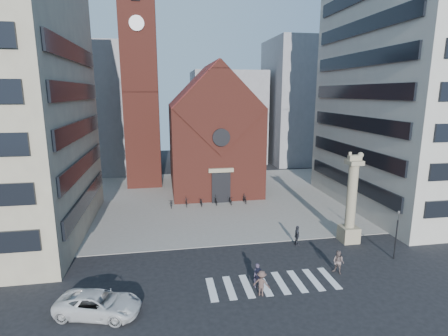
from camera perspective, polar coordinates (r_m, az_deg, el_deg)
The scene contains 22 objects.
ground at distance 29.99m, azimuth 5.04°, elevation -15.49°, with size 120.00×120.00×0.00m, color black.
piazza at distance 47.24m, azimuth -0.91°, elevation -4.87°, with size 46.00×30.00×0.05m, color gray.
zebra_crossing at distance 27.61m, azimuth 7.89°, elevation -18.17°, with size 10.20×3.20×0.01m, color white, non-canonical shape.
church at distance 51.46m, azimuth -2.01°, elevation 5.61°, with size 12.00×16.65×18.00m.
campanile at distance 53.69m, azimuth -13.48°, elevation 13.86°, with size 5.50×5.50×31.20m.
building_right at distance 48.81m, azimuth 30.45°, elevation 13.05°, with size 18.00×22.00×32.00m, color #AAA79A.
bg_block_left at distance 66.91m, azimuth -21.37°, elevation 8.92°, with size 16.00×14.00×22.00m, color gray.
bg_block_mid at distance 71.96m, azimuth 0.53°, elevation 8.33°, with size 14.00×12.00×18.00m, color gray.
bg_block_right at distance 73.60m, azimuth 13.53°, elevation 10.43°, with size 16.00×14.00×24.00m, color gray.
lion_column at distance 34.91m, azimuth 20.01°, elevation -5.98°, with size 1.63×1.60×8.68m.
traffic_light at distance 33.23m, azimuth 26.33°, elevation -9.60°, with size 0.13×0.16×4.30m.
white_car at distance 25.16m, azimuth -19.79°, elevation -20.17°, with size 2.47×5.36×1.49m, color silver.
pedestrian_0 at distance 26.66m, azimuth 5.52°, elevation -17.05°, with size 0.66×0.44×1.82m, color #392F42.
pedestrian_1 at distance 29.63m, azimuth 18.17°, elevation -14.40°, with size 0.92×0.72×1.89m, color #645350.
pedestrian_2 at distance 33.57m, azimuth 11.84°, elevation -10.76°, with size 1.12×0.47×1.92m, color #27292F.
pedestrian_3 at distance 25.75m, azimuth 6.14°, elevation -18.19°, with size 1.19×0.68×1.84m, color #4D3833.
scooter_0 at distance 43.77m, azimuth -8.63°, elevation -5.68°, with size 0.67×1.94×1.02m, color black.
scooter_1 at distance 43.82m, azimuth -6.18°, elevation -5.51°, with size 0.53×1.88×1.13m, color black.
scooter_2 at distance 43.99m, azimuth -3.74°, elevation -5.47°, with size 0.67×1.94×1.02m, color black.
scooter_3 at distance 44.20m, azimuth -1.33°, elevation -5.28°, with size 0.53×1.88×1.13m, color black.
scooter_4 at distance 44.52m, azimuth 1.06°, elevation -5.23°, with size 0.67×1.94×1.02m, color black.
scooter_5 at distance 44.88m, azimuth 3.40°, elevation -5.03°, with size 0.53×1.88×1.13m, color black.
Camera 1 is at (-7.08, -25.58, 13.94)m, focal length 28.00 mm.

